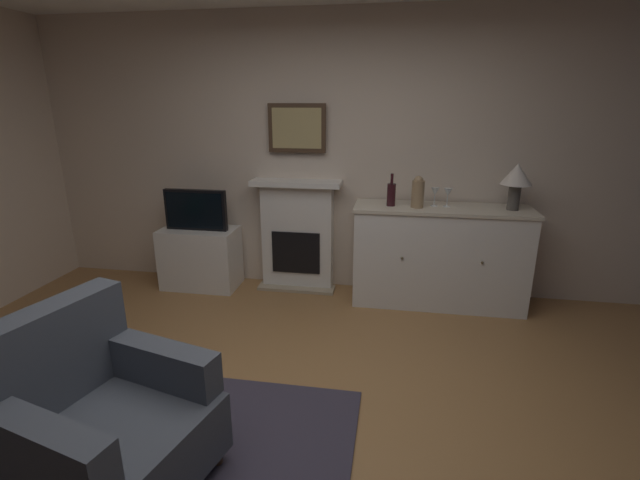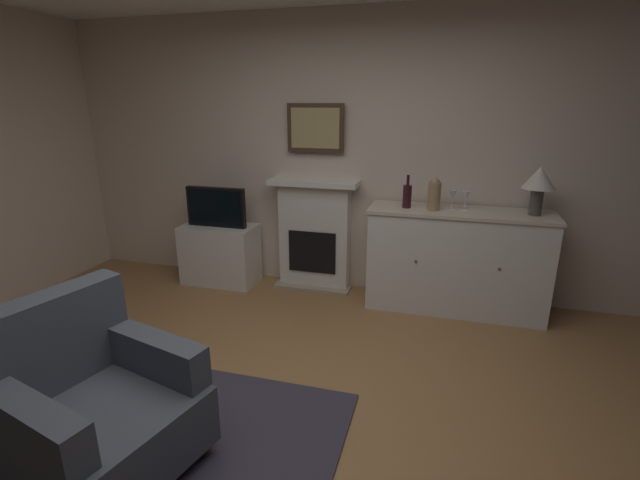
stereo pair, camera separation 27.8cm
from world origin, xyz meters
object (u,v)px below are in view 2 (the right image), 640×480
Objects in this scene: tv_cabinet at (220,254)px; wine_glass_center at (466,196)px; tv_set at (216,207)px; armchair at (94,406)px; table_lamp at (539,181)px; vase_decorative at (434,194)px; sideboard_cabinet at (456,261)px; wine_bottle at (407,196)px; framed_picture at (315,128)px; fireplace_unit at (314,234)px; wine_glass_left at (453,195)px.

wine_glass_center is at bearing 0.32° from tv_cabinet.
armchair is (0.59, -2.42, -0.43)m from tv_set.
armchair is (-2.33, -2.43, -0.82)m from table_lamp.
vase_decorative reaches higher than tv_set.
wine_bottle is at bearing -177.57° from sideboard_cabinet.
table_lamp is at bearing -6.51° from framed_picture.
armchair reaches higher than tv_cabinet.
tv_set is (-2.11, 0.04, -0.26)m from vase_decorative.
wine_bottle is 1.90m from tv_set.
vase_decorative is at bearing -13.48° from framed_picture.
armchair is (-1.78, -2.46, -0.67)m from wine_glass_center.
fireplace_unit is 1.77× the size of tv_set.
sideboard_cabinet is at bearing -9.25° from framed_picture.
table_lamp is 0.41× the size of armchair.
wine_glass_left is at bearing 174.21° from wine_glass_center.
tv_cabinet is at bearing 178.95° from wine_bottle.
table_lamp is 3.06m from tv_cabinet.
tv_set is 0.64× the size of armchair.
vase_decorative reaches higher than tv_cabinet.
table_lamp is at bearing -0.29° from tv_cabinet.
sideboard_cabinet is 2.08× the size of tv_cabinet.
fireplace_unit is 6.67× the size of wine_glass_left.
fireplace_unit is 1.13× the size of armchair.
vase_decorative is (-0.15, -0.09, 0.02)m from wine_glass_left.
tv_set is at bearing -179.80° from sideboard_cabinet.
tv_cabinet is at bearing 178.24° from vase_decorative.
sideboard_cabinet is 0.94m from table_lamp.
table_lamp is at bearing 0.16° from tv_set.
sideboard_cabinet is 9.47× the size of wine_glass_left.
wine_glass_center is 0.59× the size of vase_decorative.
wine_glass_left reaches higher than sideboard_cabinet.
framed_picture is at bearing 81.81° from armchair.
wine_glass_left reaches higher than tv_set.
fireplace_unit is 1.49m from wine_glass_center.
framed_picture reaches higher than vase_decorative.
wine_bottle is 0.47× the size of tv_set.
wine_glass_left is at bearing 8.73° from wine_bottle.
wine_glass_center reaches higher than tv_cabinet.
armchair is (-1.67, -2.47, -0.67)m from wine_glass_left.
vase_decorative is (-0.23, -0.05, 0.60)m from sideboard_cabinet.
wine_glass_left is at bearing 152.82° from sideboard_cabinet.
wine_glass_left is 2.38m from tv_cabinet.
wine_glass_left is 0.22× the size of tv_cabinet.
wine_glass_left is (0.38, 0.06, 0.01)m from wine_bottle.
armchair is at bearing -76.37° from tv_cabinet.
fireplace_unit is at bearing 172.61° from sideboard_cabinet.
table_lamp is 0.65× the size of tv_set.
vase_decorative is 2.25m from tv_cabinet.
tv_set reaches higher than armchair.
vase_decorative is 2.13m from tv_set.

